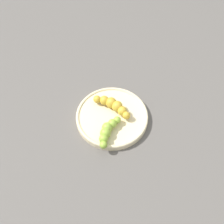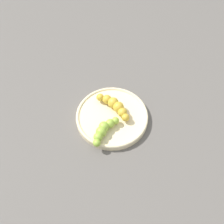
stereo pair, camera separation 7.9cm
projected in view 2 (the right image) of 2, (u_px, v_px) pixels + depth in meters
The scene contains 4 objects.
ground_plane at pixel (112, 119), 0.82m from camera, with size 2.40×2.40×0.00m, color #56514C.
fruit_bowl at pixel (112, 117), 0.81m from camera, with size 0.23×0.23×0.02m.
banana_spotted at pixel (115, 106), 0.81m from camera, with size 0.07×0.13×0.03m.
banana_green at pixel (104, 130), 0.76m from camera, with size 0.11×0.05×0.03m.
Camera 2 is at (-0.41, -0.19, 0.69)m, focal length 41.36 mm.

